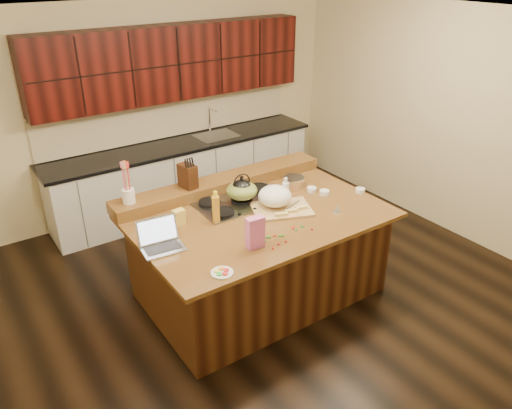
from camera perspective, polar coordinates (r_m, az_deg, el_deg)
room at (r=4.62m, az=0.35°, el=3.65°), size 5.52×5.02×2.72m
island at (r=5.03m, az=0.32°, el=-5.67°), size 2.40×1.60×0.92m
back_ledge at (r=5.31m, az=-3.97°, el=2.42°), size 2.40×0.30×0.12m
cooktop at (r=5.02m, az=-1.61°, el=0.41°), size 0.92×0.52×0.05m
back_counter at (r=6.69m, az=-8.51°, el=7.48°), size 3.70×0.66×2.40m
kettle at (r=4.96m, az=-1.63°, el=1.74°), size 0.24×0.24×0.20m
green_bowl at (r=4.97m, az=-1.63°, el=1.60°), size 0.38×0.38×0.17m
laptop at (r=4.32m, az=-10.88°, el=-4.01°), size 0.38×0.31×0.25m
oil_bottle at (r=4.60m, az=-4.60°, el=-0.60°), size 0.08×0.08×0.27m
vinegar_bottle at (r=4.91m, az=3.37°, el=1.17°), size 0.07×0.07×0.25m
wooden_tray at (r=4.86m, az=2.37°, el=0.63°), size 0.68×0.59×0.23m
ramekin_a at (r=5.34m, az=11.83°, el=1.58°), size 0.13×0.13×0.04m
ramekin_b at (r=5.28m, az=6.38°, el=1.72°), size 0.13×0.13×0.04m
ramekin_c at (r=5.23m, az=7.83°, el=1.38°), size 0.13×0.13×0.04m
strainer_bowl at (r=5.37m, az=4.35°, el=2.53°), size 0.25×0.25×0.09m
kitchen_timer at (r=4.89m, az=9.24°, el=-0.46°), size 0.08×0.08×0.07m
pink_bag at (r=4.20m, az=-0.09°, el=-3.22°), size 0.16×0.09×0.28m
candy_plate at (r=3.95m, az=-3.90°, el=-7.78°), size 0.24×0.24×0.01m
package_box at (r=4.64m, az=-8.79°, el=-1.45°), size 0.11×0.09×0.15m
utensil_crock at (r=4.87m, az=-14.36°, el=0.95°), size 0.15×0.15×0.14m
knife_block at (r=5.07m, az=-7.82°, el=3.24°), size 0.15×0.21×0.24m
gumdrop_0 at (r=4.43m, az=2.14°, el=-3.57°), size 0.02×0.02×0.02m
gumdrop_1 at (r=4.42m, az=2.75°, el=-3.59°), size 0.02×0.02×0.02m
gumdrop_2 at (r=4.34m, az=3.42°, el=-4.26°), size 0.02×0.02×0.02m
gumdrop_3 at (r=4.58m, az=5.32°, el=-2.52°), size 0.02×0.02×0.02m
gumdrop_4 at (r=4.36m, az=0.67°, el=-4.06°), size 0.02×0.02×0.02m
gumdrop_5 at (r=4.43m, az=3.08°, el=-3.54°), size 0.02×0.02×0.02m
gumdrop_6 at (r=4.57m, az=4.32°, el=-2.57°), size 0.02×0.02×0.02m
gumdrop_7 at (r=4.40m, az=1.60°, el=-3.77°), size 0.02×0.02×0.02m
gumdrop_8 at (r=4.24m, az=1.97°, el=-5.02°), size 0.02×0.02×0.02m
gumdrop_9 at (r=4.34m, az=1.06°, el=-4.21°), size 0.02×0.02×0.02m
gumdrop_10 at (r=4.55m, az=4.28°, el=-2.72°), size 0.02×0.02×0.02m
gumdrop_11 at (r=4.40m, az=1.27°, el=-3.75°), size 0.02×0.02×0.02m
gumdrop_12 at (r=4.55m, az=6.42°, el=-2.80°), size 0.02×0.02×0.02m
gumdrop_13 at (r=4.52m, az=4.60°, el=-2.93°), size 0.02×0.02×0.02m
gumdrop_14 at (r=4.30m, az=2.59°, el=-4.55°), size 0.02×0.02×0.02m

